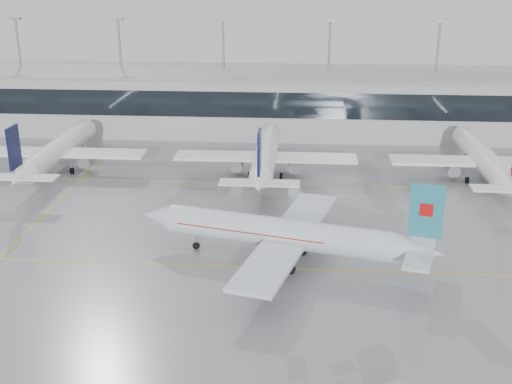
{
  "coord_description": "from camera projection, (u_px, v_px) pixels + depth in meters",
  "views": [
    {
      "loc": [
        5.86,
        -66.93,
        33.44
      ],
      "look_at": [
        0.0,
        12.0,
        5.0
      ],
      "focal_mm": 45.0,
      "sensor_mm": 36.0,
      "label": 1
    }
  ],
  "objects": [
    {
      "name": "parked_jet_b",
      "position": [
        57.0,
        150.0,
        107.33
      ],
      "size": [
        29.64,
        36.96,
        11.72
      ],
      "rotation": [
        0.0,
        0.0,
        1.57
      ],
      "color": "white",
      "rests_on": "ground"
    },
    {
      "name": "terminal_glass",
      "position": [
        272.0,
        105.0,
        123.09
      ],
      "size": [
        180.0,
        0.2,
        5.0
      ],
      "primitive_type": "cube",
      "color": "black",
      "rests_on": "ground"
    },
    {
      "name": "taxi_line_main",
      "position": [
        248.0,
        267.0,
        74.53
      ],
      "size": [
        120.0,
        0.25,
        0.01
      ],
      "primitive_type": "cube",
      "color": "gold",
      "rests_on": "ground"
    },
    {
      "name": "light_masts",
      "position": [
        276.0,
        64.0,
        133.83
      ],
      "size": [
        156.4,
        1.0,
        22.6
      ],
      "color": "gray",
      "rests_on": "ground"
    },
    {
      "name": "parked_jet_c",
      "position": [
        266.0,
        155.0,
        104.89
      ],
      "size": [
        29.64,
        36.96,
        11.72
      ],
      "rotation": [
        0.0,
        0.0,
        1.57
      ],
      "color": "white",
      "rests_on": "ground"
    },
    {
      "name": "parked_jet_d",
      "position": [
        484.0,
        159.0,
        102.45
      ],
      "size": [
        29.64,
        36.96,
        11.72
      ],
      "rotation": [
        0.0,
        0.0,
        1.57
      ],
      "color": "white",
      "rests_on": "ground"
    },
    {
      "name": "terminal",
      "position": [
        274.0,
        105.0,
        130.69
      ],
      "size": [
        180.0,
        15.0,
        12.0
      ],
      "primitive_type": "cube",
      "color": "#A4A4A8",
      "rests_on": "ground"
    },
    {
      "name": "air_canada_jet",
      "position": [
        287.0,
        234.0,
        74.43
      ],
      "size": [
        36.09,
        29.35,
        11.47
      ],
      "rotation": [
        0.0,
        0.0,
        2.88
      ],
      "color": "silver",
      "rests_on": "ground"
    },
    {
      "name": "taxi_line_north",
      "position": [
        264.0,
        183.0,
        102.68
      ],
      "size": [
        120.0,
        0.25,
        0.01
      ],
      "primitive_type": "cube",
      "color": "gold",
      "rests_on": "ground"
    },
    {
      "name": "taxi_line_cross",
      "position": [
        46.0,
        213.0,
        90.69
      ],
      "size": [
        0.25,
        60.0,
        0.01
      ],
      "primitive_type": "cube",
      "color": "gold",
      "rests_on": "ground"
    },
    {
      "name": "ground",
      "position": [
        248.0,
        267.0,
        74.53
      ],
      "size": [
        320.0,
        320.0,
        0.0
      ],
      "primitive_type": "plane",
      "color": "gray",
      "rests_on": "ground"
    },
    {
      "name": "terminal_roof",
      "position": [
        274.0,
        74.0,
        128.59
      ],
      "size": [
        182.0,
        16.0,
        0.4
      ],
      "primitive_type": "cube",
      "color": "gray",
      "rests_on": "ground"
    }
  ]
}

